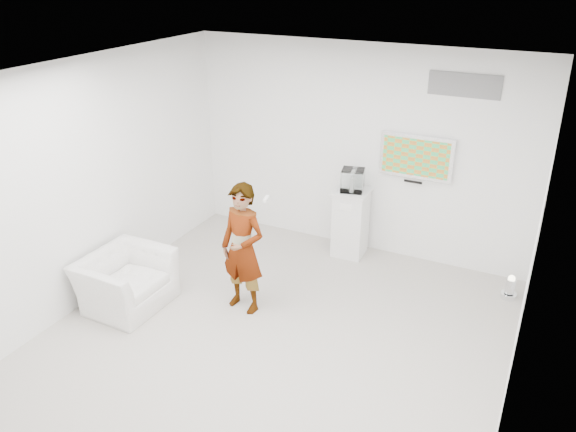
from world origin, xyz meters
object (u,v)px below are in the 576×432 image
Objects in this scene: tv at (416,157)px; person at (243,249)px; pedestal at (350,222)px; floor_uplight at (510,287)px; armchair at (126,281)px.

tv reaches higher than person.
floor_uplight is (2.27, -0.22, -0.35)m from pedestal.
armchair is at bearing -152.11° from floor_uplight.
armchair is (-2.83, -2.75, -1.21)m from tv.
person is at bearing -65.11° from armchair.
tv reaches higher than pedestal.
person reaches higher than pedestal.
floor_uplight is (4.31, 2.28, -0.18)m from armchair.
pedestal is 2.31m from floor_uplight.
person is 1.56m from armchair.
person reaches higher than armchair.
tv is 0.99× the size of pedestal.
pedestal is at bearing -37.93° from armchair.
pedestal is 3.25× the size of floor_uplight.
armchair is (-1.36, -0.60, -0.49)m from person.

